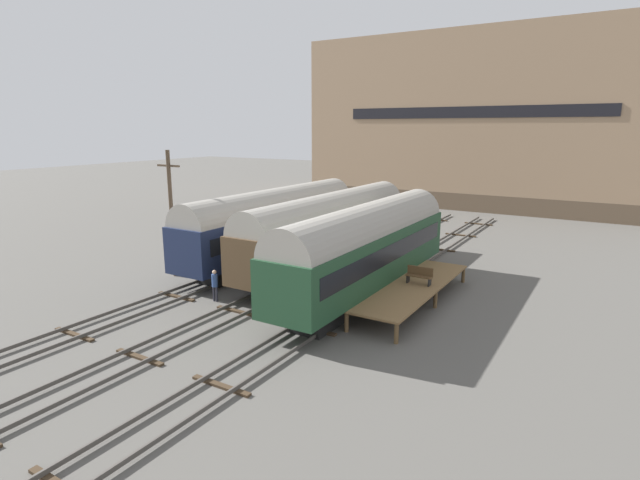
{
  "coord_description": "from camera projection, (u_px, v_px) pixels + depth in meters",
  "views": [
    {
      "loc": [
        15.82,
        -21.01,
        9.05
      ],
      "look_at": [
        0.0,
        4.93,
        2.2
      ],
      "focal_mm": 28.0,
      "sensor_mm": 36.0,
      "label": 1
    }
  ],
  "objects": [
    {
      "name": "ground_plane",
      "position": [
        274.0,
        296.0,
        27.52
      ],
      "size": [
        200.0,
        200.0,
        0.0
      ],
      "primitive_type": "plane",
      "color": "#56544F"
    },
    {
      "name": "track_left",
      "position": [
        215.0,
        281.0,
        29.7
      ],
      "size": [
        2.6,
        60.0,
        0.26
      ],
      "color": "#4C4742",
      "rests_on": "ground"
    },
    {
      "name": "track_middle",
      "position": [
        273.0,
        293.0,
        27.49
      ],
      "size": [
        2.6,
        60.0,
        0.26
      ],
      "color": "#4C4742",
      "rests_on": "ground"
    },
    {
      "name": "track_right",
      "position": [
        343.0,
        308.0,
        25.28
      ],
      "size": [
        2.6,
        60.0,
        0.26
      ],
      "color": "#4C4742",
      "rests_on": "ground"
    },
    {
      "name": "train_car_brown",
      "position": [
        330.0,
        227.0,
        32.01
      ],
      "size": [
        2.95,
        17.24,
        5.02
      ],
      "color": "black",
      "rests_on": "ground"
    },
    {
      "name": "train_car_navy",
      "position": [
        275.0,
        220.0,
        34.16
      ],
      "size": [
        2.94,
        16.98,
        5.03
      ],
      "color": "black",
      "rests_on": "ground"
    },
    {
      "name": "train_car_green",
      "position": [
        366.0,
        245.0,
        26.83
      ],
      "size": [
        3.07,
        15.86,
        5.12
      ],
      "color": "black",
      "rests_on": "ground"
    },
    {
      "name": "station_platform",
      "position": [
        413.0,
        287.0,
        26.07
      ],
      "size": [
        2.72,
        10.49,
        1.01
      ],
      "color": "brown",
      "rests_on": "ground"
    },
    {
      "name": "bench",
      "position": [
        419.0,
        275.0,
        26.2
      ],
      "size": [
        1.4,
        0.4,
        0.91
      ],
      "color": "brown",
      "rests_on": "station_platform"
    },
    {
      "name": "person_worker",
      "position": [
        215.0,
        283.0,
        26.38
      ],
      "size": [
        0.32,
        0.32,
        1.74
      ],
      "color": "#282833",
      "rests_on": "ground"
    },
    {
      "name": "utility_pole",
      "position": [
        171.0,
        212.0,
        30.34
      ],
      "size": [
        1.8,
        0.24,
        7.77
      ],
      "color": "#473828",
      "rests_on": "ground"
    },
    {
      "name": "warehouse_building",
      "position": [
        483.0,
        122.0,
        58.48
      ],
      "size": [
        39.84,
        12.59,
        19.41
      ],
      "color": "brown",
      "rests_on": "ground"
    }
  ]
}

